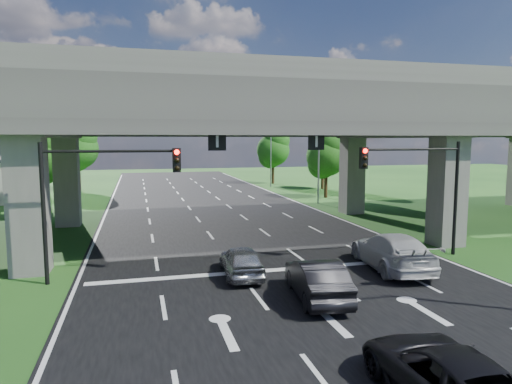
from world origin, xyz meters
name	(u,v)px	position (x,y,z in m)	size (l,w,h in m)	color
ground	(303,295)	(0.00, 0.00, 0.00)	(160.00, 160.00, 0.00)	#1B4315
road	(245,241)	(0.00, 10.00, 0.01)	(18.00, 120.00, 0.03)	black
overpass	(237,110)	(0.00, 12.00, 7.92)	(80.00, 15.00, 10.00)	#3D3A37
signal_right	(421,177)	(7.82, 3.94, 4.19)	(5.76, 0.54, 6.00)	black
signal_left	(98,185)	(-7.82, 3.94, 4.19)	(5.76, 0.54, 6.00)	black
streetlight_far	(315,142)	(10.10, 24.00, 5.85)	(3.38, 0.25, 10.00)	gray
streetlight_beyond	(268,141)	(10.10, 40.00, 5.85)	(3.38, 0.25, 10.00)	gray
tree_left_near	(43,155)	(-13.95, 26.00, 4.82)	(4.50, 4.50, 7.80)	black
tree_left_mid	(27,159)	(-16.95, 34.00, 4.17)	(3.91, 3.90, 6.76)	black
tree_left_far	(78,148)	(-12.95, 42.00, 5.14)	(4.80, 4.80, 8.32)	black
tree_right_near	(327,155)	(13.05, 28.00, 4.50)	(4.20, 4.20, 7.28)	black
tree_right_mid	(323,155)	(16.05, 36.00, 4.17)	(3.91, 3.90, 6.76)	black
tree_right_far	(273,149)	(12.05, 44.00, 4.82)	(4.50, 4.50, 7.80)	black
car_silver	(241,261)	(-1.80, 3.00, 0.72)	(1.62, 4.04, 1.38)	gray
car_dark	(317,279)	(0.34, -0.59, 0.79)	(1.61, 4.62, 1.52)	black
car_white	(392,251)	(5.31, 2.35, 0.87)	(2.36, 5.79, 1.68)	#B7B7B7
car_trailing	(448,377)	(0.52, -7.96, 0.73)	(2.34, 5.07, 1.41)	black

